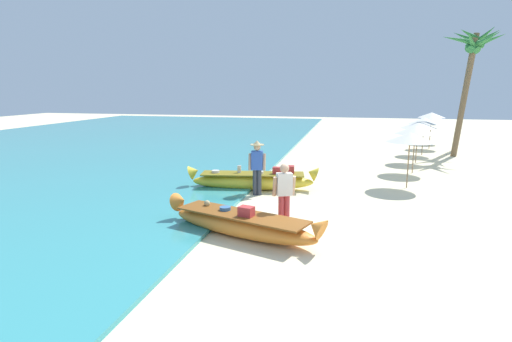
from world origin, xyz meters
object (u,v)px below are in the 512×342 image
Objects in this scene: palm_tree_leaning_seaward at (473,55)px; palm_tree_tall_inland at (473,57)px; person_tourist_customer at (284,193)px; boat_yellow_midground at (253,180)px; boat_orange_foreground at (241,224)px; person_vendor_hatted at (257,164)px.

palm_tree_tall_inland is at bearing -104.18° from palm_tree_leaning_seaward.
person_tourist_customer is at bearing -116.74° from palm_tree_leaning_seaward.
boat_yellow_midground is 15.10m from palm_tree_leaning_seaward.
boat_orange_foreground is at bearing -118.41° from palm_tree_leaning_seaward.
palm_tree_tall_inland is (8.66, 9.05, 4.54)m from boat_yellow_midground.
person_vendor_hatted reaches higher than person_tourist_customer.
boat_orange_foreground is 18.24m from palm_tree_leaning_seaward.
boat_orange_foreground is 1.26m from person_tourist_customer.
person_vendor_hatted reaches higher than boat_orange_foreground.
boat_yellow_midground is at bearing 100.00° from boat_orange_foreground.
palm_tree_leaning_seaward is at bearing 50.26° from boat_yellow_midground.
person_vendor_hatted is (0.30, -0.69, 0.70)m from boat_yellow_midground.
boat_yellow_midground is at bearing -133.75° from palm_tree_tall_inland.
palm_tree_leaning_seaward is (8.86, 11.70, 4.06)m from person_vendor_hatted.
palm_tree_tall_inland is (6.99, 12.88, 3.93)m from person_tourist_customer.
palm_tree_leaning_seaward reaches higher than boat_orange_foreground.
boat_orange_foreground is at bearing -144.78° from person_tourist_customer.
boat_yellow_midground is 13.33m from palm_tree_tall_inland.
person_tourist_customer is at bearing -66.35° from boat_yellow_midground.
person_tourist_customer is 15.17m from palm_tree_tall_inland.
boat_orange_foreground is 3.87m from person_vendor_hatted.
palm_tree_leaning_seaward is at bearing 52.86° from person_vendor_hatted.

